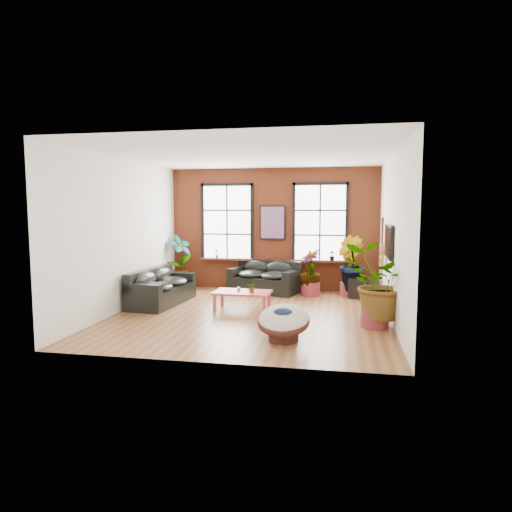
{
  "coord_description": "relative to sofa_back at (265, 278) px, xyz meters",
  "views": [
    {
      "loc": [
        1.95,
        -9.78,
        2.36
      ],
      "look_at": [
        0.0,
        0.6,
        1.25
      ],
      "focal_mm": 32.0,
      "sensor_mm": 36.0,
      "label": 1
    }
  ],
  "objects": [
    {
      "name": "room",
      "position": [
        0.15,
        -2.62,
        1.35
      ],
      "size": [
        6.04,
        6.54,
        3.54
      ],
      "color": "brown",
      "rests_on": "ground"
    },
    {
      "name": "media_box",
      "position": [
        2.69,
        -0.39,
        -0.13
      ],
      "size": [
        0.79,
        0.72,
        0.54
      ],
      "rotation": [
        0.0,
        0.0,
        -0.35
      ],
      "color": "black",
      "rests_on": "ground"
    },
    {
      "name": "sofa_left",
      "position": [
        -2.29,
        -2.03,
        -0.01
      ],
      "size": [
        1.08,
        2.24,
        0.86
      ],
      "rotation": [
        0.0,
        0.0,
        1.49
      ],
      "color": "black",
      "rests_on": "ground"
    },
    {
      "name": "table_plant",
      "position": [
        0.1,
        -2.36,
        0.15
      ],
      "size": [
        0.26,
        0.24,
        0.25
      ],
      "primitive_type": "imported",
      "rotation": [
        0.0,
        0.0,
        -0.28
      ],
      "color": "#124714",
      "rests_on": "coffee_table"
    },
    {
      "name": "poster",
      "position": [
        0.15,
        0.42,
        1.55
      ],
      "size": [
        0.74,
        0.06,
        0.98
      ],
      "color": "black",
      "rests_on": "room"
    },
    {
      "name": "sill_plant_right",
      "position": [
        1.85,
        0.37,
        0.64
      ],
      "size": [
        0.19,
        0.19,
        0.27
      ],
      "primitive_type": "imported",
      "rotation": [
        0.0,
        0.0,
        3.49
      ],
      "color": "#124714",
      "rests_on": "room"
    },
    {
      "name": "floor_plant_back_left",
      "position": [
        -2.5,
        0.0,
        0.48
      ],
      "size": [
        0.87,
        0.92,
        1.45
      ],
      "primitive_type": "imported",
      "rotation": [
        0.0,
        0.0,
        0.95
      ],
      "color": "#124714",
      "rests_on": "ground"
    },
    {
      "name": "pot_right_wall",
      "position": [
        2.78,
        -3.38,
        -0.2
      ],
      "size": [
        0.62,
        0.62,
        0.4
      ],
      "rotation": [
        0.0,
        0.0,
        -0.13
      ],
      "color": "maroon",
      "rests_on": "ground"
    },
    {
      "name": "pot_mid",
      "position": [
        1.3,
        -0.26,
        -0.21
      ],
      "size": [
        0.53,
        0.53,
        0.38
      ],
      "rotation": [
        0.0,
        0.0,
        0.03
      ],
      "color": "maroon",
      "rests_on": "ground"
    },
    {
      "name": "floor_plant_back_right",
      "position": [
        2.35,
        -0.12,
        0.49
      ],
      "size": [
        1.0,
        1.04,
        1.48
      ],
      "primitive_type": "imported",
      "rotation": [
        0.0,
        0.0,
        2.17
      ],
      "color": "#124714",
      "rests_on": "ground"
    },
    {
      "name": "tv_wall_unit",
      "position": [
        3.08,
        -2.17,
        1.14
      ],
      "size": [
        0.13,
        1.86,
        1.2
      ],
      "color": "black",
      "rests_on": "room"
    },
    {
      "name": "sofa_back",
      "position": [
        0.0,
        0.0,
        0.0
      ],
      "size": [
        2.1,
        1.42,
        0.88
      ],
      "rotation": [
        0.0,
        0.0,
        -0.28
      ],
      "color": "black",
      "rests_on": "ground"
    },
    {
      "name": "pot_back_right",
      "position": [
        2.34,
        -0.12,
        -0.22
      ],
      "size": [
        0.64,
        0.64,
        0.36
      ],
      "rotation": [
        0.0,
        0.0,
        -0.37
      ],
      "color": "maroon",
      "rests_on": "ground"
    },
    {
      "name": "coffee_table",
      "position": [
        -0.16,
        -2.27,
        -0.02
      ],
      "size": [
        1.34,
        0.8,
        0.51
      ],
      "rotation": [
        0.0,
        0.0,
        -0.04
      ],
      "color": "#B84247",
      "rests_on": "ground"
    },
    {
      "name": "papasan_chair",
      "position": [
        1.12,
        -4.65,
        -0.04
      ],
      "size": [
        0.99,
        1.0,
        0.7
      ],
      "rotation": [
        0.0,
        0.0,
        -0.06
      ],
      "color": "#401D17",
      "rests_on": "ground"
    },
    {
      "name": "pot_back_left",
      "position": [
        -2.48,
        -0.03,
        -0.19
      ],
      "size": [
        0.64,
        0.64,
        0.42
      ],
      "rotation": [
        0.0,
        0.0,
        0.14
      ],
      "color": "maroon",
      "rests_on": "ground"
    },
    {
      "name": "sill_plant_left",
      "position": [
        -1.5,
        0.37,
        0.64
      ],
      "size": [
        0.17,
        0.17,
        0.27
      ],
      "primitive_type": "imported",
      "rotation": [
        0.0,
        0.0,
        0.79
      ],
      "color": "#124714",
      "rests_on": "room"
    },
    {
      "name": "floor_plant_right_wall",
      "position": [
        2.81,
        -3.41,
        0.51
      ],
      "size": [
        1.53,
        1.38,
        1.49
      ],
      "primitive_type": "imported",
      "rotation": [
        0.0,
        0.0,
        3.33
      ],
      "color": "#124714",
      "rests_on": "ground"
    },
    {
      "name": "floor_plant_mid",
      "position": [
        1.28,
        -0.27,
        0.3
      ],
      "size": [
        0.87,
        0.87,
        1.11
      ],
      "primitive_type": "imported",
      "rotation": [
        0.0,
        0.0,
        5.43
      ],
      "color": "#124714",
      "rests_on": "ground"
    }
  ]
}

